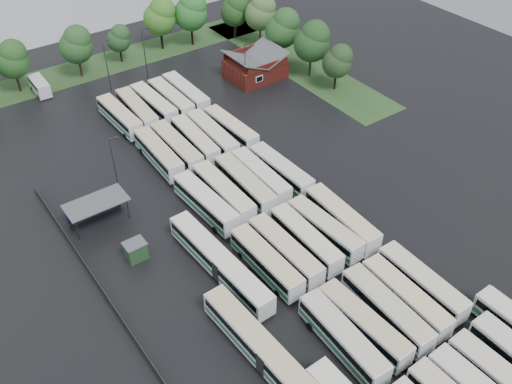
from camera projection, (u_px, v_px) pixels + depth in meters
ground at (299, 262)px, 71.75m from camera, size 160.00×160.00×0.00m
brick_building at (255, 68)px, 108.20m from camera, size 10.07×8.60×5.39m
wash_shed at (95, 204)px, 75.89m from camera, size 8.20×4.20×3.58m
utility_hut at (136, 251)px, 71.50m from camera, size 2.70×2.20×2.62m
grass_strip_north at (101, 65)px, 113.27m from camera, size 80.00×10.00×0.01m
grass_strip_east at (296, 63)px, 113.91m from camera, size 10.00×50.00×0.01m
west_fence at (108, 299)px, 66.36m from camera, size 0.10×50.00×1.20m
bus_r0c3 at (504, 383)px, 56.52m from camera, size 2.95×12.27×3.40m
bus_r1c0 at (343, 338)px, 60.61m from camera, size 3.15×12.39×3.42m
bus_r1c1 at (364, 324)px, 62.06m from camera, size 2.98×12.16×3.36m
bus_r1c2 at (386, 309)px, 63.56m from camera, size 3.11×12.50×3.45m
bus_r1c3 at (405, 297)px, 64.96m from camera, size 2.94×12.20×3.37m
bus_r1c4 at (422, 283)px, 66.67m from camera, size 2.79×12.19×3.38m
bus_r2c0 at (266, 262)px, 69.28m from camera, size 2.59×12.00×3.34m
bus_r2c1 at (285, 251)px, 70.67m from camera, size 2.64×12.27×3.41m
bus_r2c2 at (306, 239)px, 72.29m from camera, size 2.87×12.12×3.36m
bus_r2c3 at (324, 229)px, 73.81m from camera, size 3.13×12.07×3.33m
bus_r2c4 at (342, 219)px, 75.17m from camera, size 3.17×12.68×3.50m
bus_r3c0 at (206, 203)px, 77.73m from camera, size 3.16×12.53×3.46m
bus_r3c1 at (223, 193)px, 79.35m from camera, size 2.81×12.63×3.51m
bus_r3c2 at (245, 184)px, 80.91m from camera, size 3.10×12.64×3.49m
bus_r3c3 at (260, 176)px, 82.33m from camera, size 2.88×12.17×3.37m
bus_r3c4 at (281, 171)px, 83.42m from camera, size 2.93×12.23×3.39m
bus_r4c0 at (159, 154)px, 86.64m from camera, size 3.03×12.31×3.40m
bus_r4c1 at (176, 147)px, 87.89m from camera, size 2.86×12.61×3.50m
bus_r4c2 at (195, 140)px, 89.53m from camera, size 3.17×12.15×3.35m
bus_r4c3 at (212, 135)px, 90.50m from camera, size 3.10×12.62×3.49m
bus_r4c4 at (231, 129)px, 92.11m from camera, size 2.98×12.05×3.33m
bus_r5c0 at (120, 117)px, 94.94m from camera, size 2.86×12.10×3.35m
bus_r5c1 at (137, 110)px, 96.43m from camera, size 3.20×12.39×3.42m
bus_r5c2 at (154, 104)px, 97.99m from camera, size 2.91×12.37×3.43m
bus_r5c3 at (171, 99)px, 99.21m from camera, size 2.69×12.38×3.44m
bus_r5c4 at (186, 93)px, 100.76m from camera, size 2.75×12.54×3.49m
artic_bus_west_b at (220, 263)px, 69.05m from camera, size 3.34×18.60×3.44m
artic_bus_west_c at (264, 352)px, 59.21m from camera, size 3.30×18.70×3.46m
minibus at (40, 86)px, 103.74m from camera, size 2.39×6.14×2.66m
tree_north_1 at (12, 59)px, 101.09m from camera, size 6.09×6.09×10.09m
tree_north_2 at (76, 44)px, 105.49m from camera, size 6.19×6.19×10.25m
tree_north_3 at (119, 38)px, 111.30m from camera, size 4.68×4.68×7.75m
tree_north_4 at (160, 16)px, 114.61m from camera, size 6.56×6.56×10.86m
tree_north_5 at (191, 11)px, 115.88m from camera, size 6.86×6.86×11.36m
tree_north_6 at (236, 6)px, 121.15m from camera, size 5.63×5.63×9.33m
tree_east_0 at (338, 61)px, 102.26m from camera, size 5.32×5.32×8.82m
tree_east_1 at (313, 41)px, 105.36m from camera, size 6.67×6.67×11.05m
tree_east_2 at (283, 28)px, 110.05m from camera, size 6.62×6.62×10.97m
tree_east_3 at (261, 12)px, 116.60m from camera, size 6.44×6.44×10.66m
tree_east_4 at (235, 10)px, 119.23m from camera, size 5.74×5.73×9.49m
lamp_post_ne at (246, 64)px, 101.85m from camera, size 1.42×0.28×9.24m
lamp_post_nw at (114, 162)px, 79.17m from camera, size 1.42×0.28×9.23m
lamp_post_back_w at (107, 64)px, 101.99m from camera, size 1.42×0.28×9.21m
lamp_post_back_e at (145, 51)px, 104.38m from camera, size 1.60×0.31×10.42m
puddle_0 at (402, 355)px, 61.14m from camera, size 4.38×4.38×0.01m
puddle_1 at (485, 364)px, 60.33m from camera, size 3.05×3.05×0.01m
puddle_2 at (250, 284)px, 68.94m from camera, size 5.51×5.51×0.01m
puddle_3 at (344, 237)px, 75.22m from camera, size 3.61×3.61×0.01m
puddle_4 at (468, 311)px, 65.79m from camera, size 2.78×2.78×0.01m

